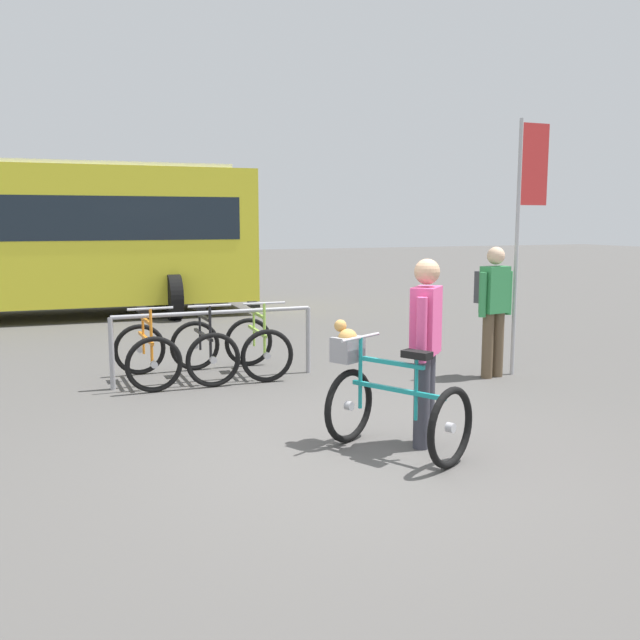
# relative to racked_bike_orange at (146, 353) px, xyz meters

# --- Properties ---
(ground_plane) EXTENTS (80.00, 80.00, 0.00)m
(ground_plane) POSITION_rel_racked_bike_orange_xyz_m (1.14, -3.35, -0.37)
(ground_plane) COLOR #514F4C
(bike_rack_rail) EXTENTS (2.51, 0.07, 0.88)m
(bike_rack_rail) POSITION_rel_racked_bike_orange_xyz_m (0.80, -0.18, 0.27)
(bike_rack_rail) COLOR #99999E
(bike_rack_rail) RESTS_ON ground
(racked_bike_orange) EXTENTS (0.68, 1.13, 0.98)m
(racked_bike_orange) POSITION_rel_racked_bike_orange_xyz_m (0.00, 0.00, 0.00)
(racked_bike_orange) COLOR black
(racked_bike_orange) RESTS_ON ground
(racked_bike_black) EXTENTS (0.67, 1.11, 0.97)m
(racked_bike_black) POSITION_rel_racked_bike_orange_xyz_m (0.70, -0.00, -0.00)
(racked_bike_black) COLOR black
(racked_bike_black) RESTS_ON ground
(racked_bike_lime) EXTENTS (0.74, 1.15, 0.97)m
(racked_bike_lime) POSITION_rel_racked_bike_orange_xyz_m (1.40, -0.01, -0.00)
(racked_bike_lime) COLOR black
(racked_bike_lime) RESTS_ON ground
(featured_bicycle) EXTENTS (1.08, 1.26, 1.09)m
(featured_bicycle) POSITION_rel_racked_bike_orange_xyz_m (1.49, -3.33, 0.12)
(featured_bicycle) COLOR black
(featured_bicycle) RESTS_ON ground
(person_with_featured_bike) EXTENTS (0.41, 0.40, 1.64)m
(person_with_featured_bike) POSITION_rel_racked_bike_orange_xyz_m (1.88, -3.33, 0.54)
(person_with_featured_bike) COLOR #383842
(person_with_featured_bike) RESTS_ON ground
(pedestrian_with_backpack) EXTENTS (0.52, 0.37, 1.64)m
(pedestrian_with_backpack) POSITION_rel_racked_bike_orange_xyz_m (4.07, -1.31, 0.57)
(pedestrian_with_backpack) COLOR brown
(pedestrian_with_backpack) RESTS_ON ground
(banner_flag) EXTENTS (0.45, 0.05, 3.20)m
(banner_flag) POSITION_rel_racked_bike_orange_xyz_m (4.54, -1.29, 1.86)
(banner_flag) COLOR #B2B2B7
(banner_flag) RESTS_ON ground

